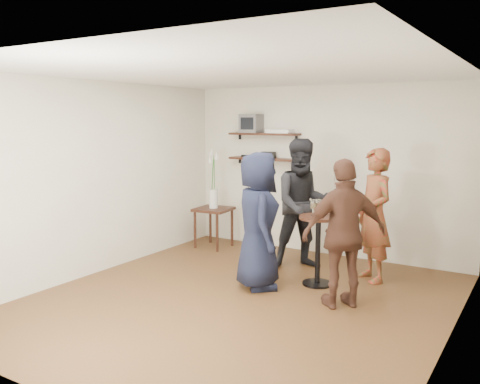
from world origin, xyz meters
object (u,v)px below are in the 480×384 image
Objects in this scene: dvd_deck at (280,131)px; radio at (268,155)px; person_plaid at (374,215)px; person_brown at (345,234)px; crt_monitor at (252,123)px; person_navy at (258,221)px; person_dark at (304,204)px; side_table at (214,214)px; drinks_table at (318,241)px.

dvd_deck is 1.82× the size of radio.
person_plaid reaches higher than person_brown.
radio is 0.13× the size of person_brown.
person_plaid is (2.31, -0.81, -1.15)m from crt_monitor.
person_dark is at bearing -44.93° from person_navy.
side_table is 2.13m from person_navy.
radio is (-0.20, 0.00, -0.38)m from dvd_deck.
drinks_table is at bearing -90.00° from person_plaid.
crt_monitor reaches higher than person_brown.
person_brown is (0.54, -0.54, 0.26)m from drinks_table.
crt_monitor is 0.49× the size of side_table.
drinks_table is 0.82m from person_plaid.
person_dark is at bearing -138.27° from person_plaid.
side_table is at bearing -142.38° from person_plaid.
person_plaid is at bearing -7.17° from side_table.
radio is at bearing 0.00° from crt_monitor.
drinks_table is at bearing -37.52° from crt_monitor.
person_dark reaches higher than person_navy.
dvd_deck is 0.24× the size of person_brown.
side_table is 0.36× the size of person_dark.
side_table is (-0.96, -0.47, -1.35)m from dvd_deck.
person_dark is 1.53m from person_brown.
dvd_deck reaches higher than person_plaid.
person_plaid is at bearing -41.73° from person_dark.
person_plaid reaches higher than person_navy.
side_table is 1.79m from person_dark.
person_brown reaches higher than radio.
side_table is 2.38m from drinks_table.
crt_monitor is at bearing -6.03° from person_navy.
dvd_deck reaches higher than side_table.
person_plaid is at bearing 45.21° from drinks_table.
dvd_deck is at bearing -159.62° from person_plaid.
dvd_deck is 0.61× the size of side_table.
person_brown is at bearing -45.21° from person_plaid.
crt_monitor is at bearing -154.64° from person_plaid.
side_table is at bearing -153.99° from dvd_deck.
person_brown is at bearing -27.52° from side_table.
crt_monitor is 2.66m from drinks_table.
dvd_deck is at bearing -91.46° from person_brown.
dvd_deck is 2.27m from drinks_table.
side_table is at bearing 11.18° from person_navy.
person_dark reaches higher than side_table.
person_brown is (1.99, -1.90, -0.68)m from radio.
radio is 2.13m from person_navy.
radio is at bearing -88.44° from person_brown.
crt_monitor is 1.45× the size of radio.
dvd_deck reaches higher than person_navy.
side_table is (-0.76, -0.47, -0.97)m from radio.
person_plaid is at bearing -24.40° from dvd_deck.
person_navy is at bearing -65.03° from radio.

